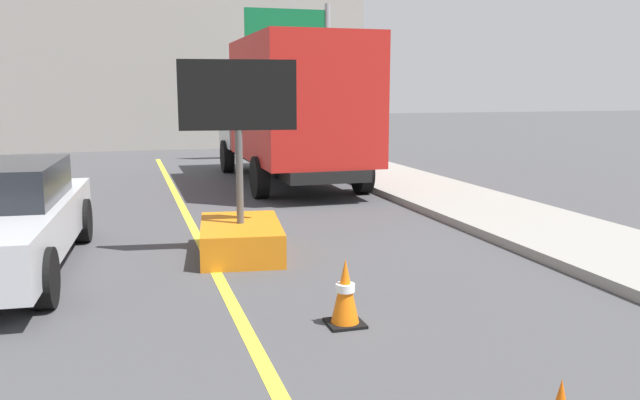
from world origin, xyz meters
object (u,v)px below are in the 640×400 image
object	(u,v)px
arrow_board_trailer	(240,221)
highway_guide_sign	(304,54)
box_truck	(291,108)
traffic_cone_mid_lane	(345,293)

from	to	relation	value
arrow_board_trailer	highway_guide_sign	distance (m)	12.69
box_truck	traffic_cone_mid_lane	size ratio (longest dim) A/B	10.57
box_truck	traffic_cone_mid_lane	xyz separation A→B (m)	(-1.89, -9.55, -1.53)
arrow_board_trailer	highway_guide_sign	bearing A→B (deg)	70.32
box_truck	highway_guide_sign	distance (m)	5.64
highway_guide_sign	traffic_cone_mid_lane	size ratio (longest dim) A/B	7.44
traffic_cone_mid_lane	box_truck	bearing A→B (deg)	78.81
arrow_board_trailer	box_truck	size ratio (longest dim) A/B	0.38
arrow_board_trailer	traffic_cone_mid_lane	xyz separation A→B (m)	(0.50, -3.05, -0.15)
box_truck	traffic_cone_mid_lane	bearing A→B (deg)	-101.19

